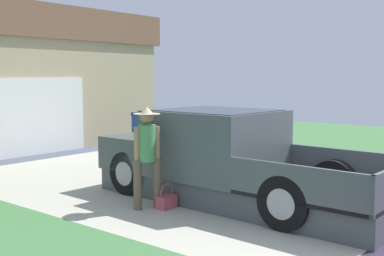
# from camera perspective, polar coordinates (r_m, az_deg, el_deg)

# --- Properties ---
(pickup_truck) EXTENTS (2.07, 5.35, 1.59)m
(pickup_truck) POSITION_cam_1_polar(r_m,az_deg,el_deg) (8.60, 3.30, -3.73)
(pickup_truck) COLOR #484E52
(pickup_truck) RESTS_ON ground
(person_with_hat) EXTENTS (0.43, 0.43, 1.69)m
(person_with_hat) POSITION_cam_1_polar(r_m,az_deg,el_deg) (7.94, -5.30, -2.63)
(person_with_hat) COLOR brown
(person_with_hat) RESTS_ON ground
(handbag) EXTENTS (0.34, 0.19, 0.42)m
(handbag) POSITION_cam_1_polar(r_m,az_deg,el_deg) (8.11, -2.99, -8.53)
(handbag) COLOR #B24C56
(handbag) RESTS_ON ground
(wheeled_trash_bin) EXTENTS (0.60, 0.72, 1.09)m
(wheeled_trash_bin) POSITION_cam_1_polar(r_m,az_deg,el_deg) (14.79, -5.38, -0.10)
(wheeled_trash_bin) COLOR navy
(wheeled_trash_bin) RESTS_ON ground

